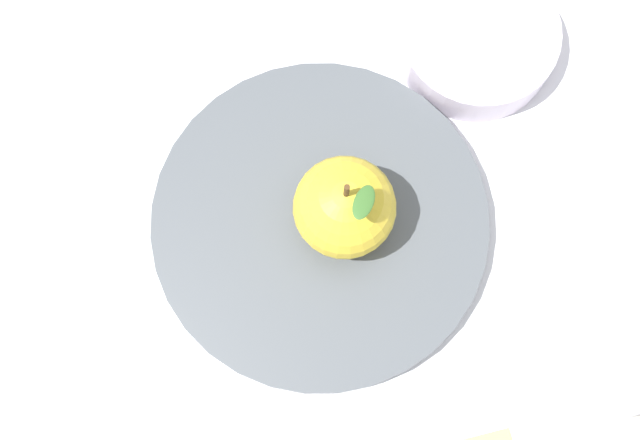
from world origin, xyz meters
TOP-DOWN VIEW (x-y plane):
  - ground_plane at (0.00, 0.00)m, footprint 2.40×2.40m
  - dinner_plate at (-0.03, 0.01)m, footprint 0.24×0.24m
  - apple at (-0.01, 0.02)m, footprint 0.07×0.07m
  - side_bowl at (-0.02, 0.19)m, footprint 0.12×0.12m

SIDE VIEW (x-z plane):
  - ground_plane at x=0.00m, z-range 0.00..0.00m
  - dinner_plate at x=-0.03m, z-range 0.00..0.02m
  - side_bowl at x=-0.02m, z-range 0.00..0.04m
  - apple at x=-0.01m, z-range 0.01..0.09m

